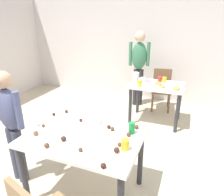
% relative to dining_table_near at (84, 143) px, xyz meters
% --- Properties ---
extents(ground_plane, '(6.40, 6.40, 0.00)m').
position_rel_dining_table_near_xyz_m(ground_plane, '(-0.11, 0.12, -0.65)').
color(ground_plane, beige).
extents(wall_back, '(6.40, 0.10, 2.60)m').
position_rel_dining_table_near_xyz_m(wall_back, '(-0.11, 3.32, 0.65)').
color(wall_back, silver).
rests_on(wall_back, ground_plane).
extents(dining_table_near, '(1.16, 0.82, 0.75)m').
position_rel_dining_table_near_xyz_m(dining_table_near, '(0.00, 0.00, 0.00)').
color(dining_table_near, white).
rests_on(dining_table_near, ground_plane).
extents(dining_table_far, '(0.95, 0.69, 0.75)m').
position_rel_dining_table_near_xyz_m(dining_table_far, '(0.40, 2.04, -0.03)').
color(dining_table_far, white).
rests_on(dining_table_far, ground_plane).
extents(chair_far_table, '(0.45, 0.45, 0.87)m').
position_rel_dining_table_near_xyz_m(chair_far_table, '(0.40, 2.74, -0.15)').
color(chair_far_table, brown).
rests_on(chair_far_table, ground_plane).
extents(person_girl_near, '(0.45, 0.27, 1.36)m').
position_rel_dining_table_near_xyz_m(person_girl_near, '(-0.86, -0.09, 0.15)').
color(person_girl_near, '#383D4C').
rests_on(person_girl_near, ground_plane).
extents(person_adult_far, '(0.45, 0.27, 1.64)m').
position_rel_dining_table_near_xyz_m(person_adult_far, '(-0.13, 2.75, 0.35)').
color(person_adult_far, '#28282D').
rests_on(person_adult_far, ground_plane).
extents(mixing_bowl, '(0.20, 0.20, 0.06)m').
position_rel_dining_table_near_xyz_m(mixing_bowl, '(-0.04, 0.27, 0.13)').
color(mixing_bowl, white).
rests_on(mixing_bowl, dining_table_near).
extents(soda_can, '(0.07, 0.07, 0.12)m').
position_rel_dining_table_near_xyz_m(soda_can, '(0.44, 0.21, 0.16)').
color(soda_can, '#198438').
rests_on(soda_can, dining_table_near).
extents(fork_near, '(0.17, 0.02, 0.01)m').
position_rel_dining_table_near_xyz_m(fork_near, '(-0.08, -0.05, 0.10)').
color(fork_near, silver).
rests_on(fork_near, dining_table_near).
extents(cup_near_0, '(0.08, 0.08, 0.10)m').
position_rel_dining_table_near_xyz_m(cup_near_0, '(0.47, -0.08, 0.15)').
color(cup_near_0, yellow).
rests_on(cup_near_0, dining_table_near).
extents(cake_ball_0, '(0.04, 0.04, 0.04)m').
position_rel_dining_table_near_xyz_m(cake_ball_0, '(0.24, 0.19, 0.12)').
color(cake_ball_0, brown).
rests_on(cake_ball_0, dining_table_near).
extents(cake_ball_1, '(0.05, 0.05, 0.05)m').
position_rel_dining_table_near_xyz_m(cake_ball_1, '(-0.21, -0.32, 0.12)').
color(cake_ball_1, brown).
rests_on(cake_ball_1, dining_table_near).
extents(cake_ball_2, '(0.05, 0.05, 0.05)m').
position_rel_dining_table_near_xyz_m(cake_ball_2, '(0.41, -0.15, 0.13)').
color(cake_ball_2, '#3D2319').
rests_on(cake_ball_2, dining_table_near).
extents(cake_ball_3, '(0.04, 0.04, 0.04)m').
position_rel_dining_table_near_xyz_m(cake_ball_3, '(0.11, -0.26, 0.12)').
color(cake_ball_3, brown).
rests_on(cake_ball_3, dining_table_near).
extents(cake_ball_4, '(0.05, 0.05, 0.05)m').
position_rel_dining_table_near_xyz_m(cake_ball_4, '(-0.45, -0.18, 0.12)').
color(cake_ball_4, brown).
rests_on(cake_ball_4, dining_table_near).
extents(cake_ball_5, '(0.05, 0.05, 0.05)m').
position_rel_dining_table_near_xyz_m(cake_ball_5, '(0.43, 0.14, 0.12)').
color(cake_ball_5, brown).
rests_on(cake_ball_5, dining_table_near).
extents(cake_ball_6, '(0.04, 0.04, 0.04)m').
position_rel_dining_table_near_xyz_m(cake_ball_6, '(-0.17, 0.25, 0.12)').
color(cake_ball_6, '#3D2319').
rests_on(cake_ball_6, dining_table_near).
extents(cake_ball_7, '(0.04, 0.04, 0.04)m').
position_rel_dining_table_near_xyz_m(cake_ball_7, '(-0.49, -0.01, 0.12)').
color(cake_ball_7, brown).
rests_on(cake_ball_7, dining_table_near).
extents(cake_ball_8, '(0.05, 0.05, 0.05)m').
position_rel_dining_table_near_xyz_m(cake_ball_8, '(-0.13, -0.17, 0.12)').
color(cake_ball_8, '#3D2319').
rests_on(cake_ball_8, dining_table_near).
extents(cake_ball_9, '(0.05, 0.05, 0.05)m').
position_rel_dining_table_near_xyz_m(cake_ball_9, '(0.38, -0.38, 0.12)').
color(cake_ball_9, '#3D2319').
rests_on(cake_ball_9, dining_table_near).
extents(cake_ball_10, '(0.05, 0.05, 0.05)m').
position_rel_dining_table_near_xyz_m(cake_ball_10, '(0.47, 0.32, 0.12)').
color(cake_ball_10, brown).
rests_on(cake_ball_10, dining_table_near).
extents(cake_ball_11, '(0.04, 0.04, 0.04)m').
position_rel_dining_table_near_xyz_m(cake_ball_11, '(-0.56, 0.26, 0.12)').
color(cake_ball_11, '#3D2319').
rests_on(cake_ball_11, dining_table_near).
extents(cake_ball_12, '(0.04, 0.04, 0.04)m').
position_rel_dining_table_near_xyz_m(cake_ball_12, '(-0.46, 0.39, 0.12)').
color(cake_ball_12, '#3D2319').
rests_on(cake_ball_12, dining_table_near).
extents(cake_ball_13, '(0.04, 0.04, 0.04)m').
position_rel_dining_table_near_xyz_m(cake_ball_13, '(0.19, 0.22, 0.12)').
color(cake_ball_13, '#3D2319').
rests_on(cake_ball_13, dining_table_near).
extents(cake_ball_14, '(0.04, 0.04, 0.04)m').
position_rel_dining_table_near_xyz_m(cake_ball_14, '(0.40, -0.06, 0.12)').
color(cake_ball_14, brown).
rests_on(cake_ball_14, dining_table_near).
extents(pitcher_far, '(0.12, 0.12, 0.22)m').
position_rel_dining_table_near_xyz_m(pitcher_far, '(0.02, 1.91, 0.21)').
color(pitcher_far, white).
rests_on(pitcher_far, dining_table_far).
extents(cup_far_0, '(0.07, 0.07, 0.09)m').
position_rel_dining_table_near_xyz_m(cup_far_0, '(0.41, 2.24, 0.15)').
color(cup_far_0, red).
rests_on(cup_far_0, dining_table_far).
extents(cup_far_1, '(0.07, 0.07, 0.10)m').
position_rel_dining_table_near_xyz_m(cup_far_1, '(0.13, 1.80, 0.15)').
color(cup_far_1, yellow).
rests_on(cup_far_1, dining_table_far).
extents(cup_far_2, '(0.08, 0.08, 0.12)m').
position_rel_dining_table_near_xyz_m(cup_far_2, '(0.14, 1.99, 0.16)').
color(cup_far_2, white).
rests_on(cup_far_2, dining_table_far).
extents(cup_far_3, '(0.07, 0.07, 0.10)m').
position_rel_dining_table_near_xyz_m(cup_far_3, '(0.50, 2.23, 0.15)').
color(cup_far_3, yellow).
rests_on(cup_far_3, dining_table_far).
extents(donut_far_0, '(0.14, 0.14, 0.04)m').
position_rel_dining_table_near_xyz_m(donut_far_0, '(0.41, 2.04, 0.12)').
color(donut_far_0, gold).
rests_on(donut_far_0, dining_table_far).
extents(donut_far_1, '(0.11, 0.11, 0.03)m').
position_rel_dining_table_near_xyz_m(donut_far_1, '(0.51, 1.89, 0.12)').
color(donut_far_1, gold).
rests_on(donut_far_1, dining_table_far).
extents(donut_far_2, '(0.14, 0.14, 0.04)m').
position_rel_dining_table_near_xyz_m(donut_far_2, '(0.75, 1.86, 0.12)').
color(donut_far_2, gold).
rests_on(donut_far_2, dining_table_far).
extents(donut_far_3, '(0.14, 0.14, 0.04)m').
position_rel_dining_table_near_xyz_m(donut_far_3, '(0.16, 2.19, 0.12)').
color(donut_far_3, pink).
rests_on(donut_far_3, dining_table_far).
extents(donut_far_4, '(0.12, 0.12, 0.03)m').
position_rel_dining_table_near_xyz_m(donut_far_4, '(0.82, 2.07, 0.12)').
color(donut_far_4, white).
rests_on(donut_far_4, dining_table_far).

